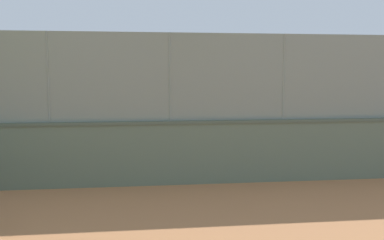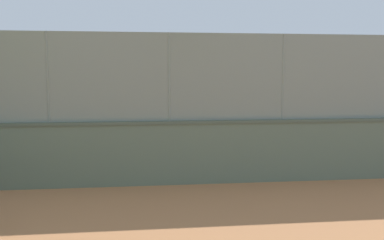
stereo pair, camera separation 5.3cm
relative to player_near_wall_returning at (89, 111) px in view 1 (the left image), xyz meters
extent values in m
plane|color=#B27247|center=(-5.64, 0.73, -0.86)|extent=(260.00, 260.00, 0.00)
cube|color=slate|center=(-7.24, 12.74, -0.04)|extent=(31.59, 1.40, 1.63)
cube|color=#4D594D|center=(-7.24, 12.74, 0.81)|extent=(31.59, 1.46, 0.08)
cube|color=gray|center=(-7.24, 12.74, 2.01)|extent=(30.94, 1.06, 2.31)
cylinder|color=gray|center=(-7.24, 12.74, 2.01)|extent=(0.07, 0.07, 2.31)
cylinder|color=gray|center=(-4.15, 12.85, 2.01)|extent=(0.07, 0.07, 2.31)
cylinder|color=gray|center=(-1.06, 12.95, 2.01)|extent=(0.07, 0.07, 2.31)
cylinder|color=black|center=(-0.07, 0.09, -0.50)|extent=(0.21, 0.21, 0.72)
cylinder|color=black|center=(0.09, -0.04, -0.50)|extent=(0.21, 0.21, 0.72)
cylinder|color=white|center=(0.01, 0.02, 0.13)|extent=(0.48, 0.48, 0.53)
cylinder|color=#936B4C|center=(-0.24, 0.16, 0.24)|extent=(0.39, 0.45, 0.16)
cylinder|color=#936B4C|center=(0.04, -0.38, 0.24)|extent=(0.39, 0.45, 0.16)
sphere|color=#936B4C|center=(0.01, 0.02, 0.50)|extent=(0.20, 0.20, 0.20)
cylinder|color=white|center=(0.01, 0.02, 0.59)|extent=(0.30, 0.30, 0.05)
cylinder|color=black|center=(-0.07, -0.52, 0.24)|extent=(0.22, 0.26, 0.04)
ellipsoid|color=#333338|center=(-0.21, -0.70, 0.24)|extent=(0.21, 0.25, 0.24)
cylinder|color=black|center=(-8.85, 4.91, -0.47)|extent=(0.20, 0.20, 0.78)
cylinder|color=black|center=(-8.77, 5.09, -0.47)|extent=(0.20, 0.20, 0.78)
cylinder|color=beige|center=(-8.81, 5.00, 0.21)|extent=(0.45, 0.45, 0.58)
cylinder|color=brown|center=(-8.89, 4.71, 0.32)|extent=(0.54, 0.31, 0.17)
cylinder|color=brown|center=(-8.41, 5.14, 0.32)|extent=(0.54, 0.31, 0.17)
sphere|color=brown|center=(-8.81, 5.00, 0.61)|extent=(0.22, 0.22, 0.22)
cylinder|color=red|center=(-8.81, 5.00, 0.70)|extent=(0.31, 0.31, 0.05)
cylinder|color=black|center=(-8.25, 5.07, 0.32)|extent=(0.29, 0.16, 0.04)
ellipsoid|color=#333338|center=(-8.05, 4.97, 0.32)|extent=(0.28, 0.15, 0.24)
sphere|color=yellow|center=(-0.69, 2.26, -0.82)|extent=(0.08, 0.08, 0.08)
camera|label=1|loc=(-3.78, 23.75, 2.07)|focal=38.58mm
camera|label=2|loc=(-3.83, 23.75, 2.07)|focal=38.58mm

